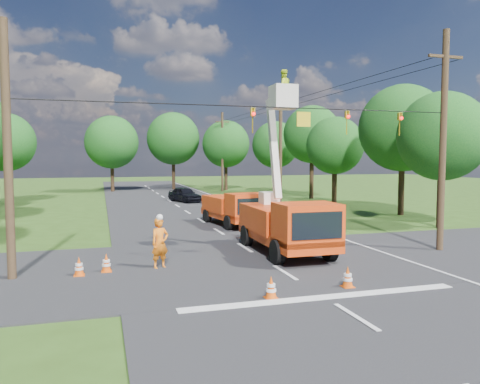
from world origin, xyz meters
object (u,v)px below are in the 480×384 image
object	(u,v)px
traffic_cone_1	(348,277)
traffic_cone_4	(106,263)
tree_right_a	(442,136)
tree_far_a	(112,142)
distant_car	(185,195)
pole_right_mid	(280,148)
tree_right_b	(403,128)
traffic_cone_2	(244,232)
second_truck	(234,208)
pole_left	(8,151)
traffic_cone_3	(265,224)
tree_right_e	(275,145)
traffic_cone_7	(258,210)
pole_right_far	(222,151)
tree_right_d	(312,135)
tree_right_c	(335,146)
tree_far_c	(226,144)
pole_right_near	(443,139)
tree_far_b	(173,139)
ground_worker	(160,243)
traffic_cone_0	(271,288)
traffic_cone_8	(265,227)
traffic_cone_5	(79,267)
bucket_truck	(287,216)

from	to	relation	value
traffic_cone_1	traffic_cone_4	size ratio (longest dim) A/B	1.00
tree_right_a	tree_far_a	bearing A→B (deg)	116.57
distant_car	pole_right_mid	size ratio (longest dim) A/B	0.42
tree_right_b	traffic_cone_2	bearing A→B (deg)	-155.68
second_truck	tree_right_a	world-z (taller)	tree_right_a
pole_left	tree_right_a	xyz separation A→B (m)	(23.00, 6.00, 1.06)
traffic_cone_1	traffic_cone_3	world-z (taller)	same
traffic_cone_4	pole_left	xyz separation A→B (m)	(-3.19, -0.07, 4.14)
tree_right_a	tree_right_e	bearing A→B (deg)	89.41
traffic_cone_7	pole_right_far	distance (m)	25.37
distant_car	traffic_cone_4	world-z (taller)	distant_car
traffic_cone_7	tree_right_d	size ratio (longest dim) A/B	0.07
pole_right_far	tree_right_e	size ratio (longest dim) A/B	1.16
pole_left	tree_right_c	size ratio (longest dim) A/B	1.15
pole_right_mid	tree_far_c	size ratio (longest dim) A/B	1.09
pole_right_near	pole_right_far	distance (m)	40.00
distant_car	tree_right_e	size ratio (longest dim) A/B	0.49
traffic_cone_2	tree_far_b	bearing A→B (deg)	86.73
tree_right_c	tree_far_c	xyz separation A→B (m)	(-3.70, 23.00, 0.75)
pole_right_far	tree_far_c	distance (m)	2.43
ground_worker	pole_right_far	xyz separation A→B (m)	(12.80, 39.84, 4.12)
pole_right_mid	tree_far_a	xyz separation A→B (m)	(-13.50, 23.00, 1.08)
traffic_cone_0	ground_worker	bearing A→B (deg)	118.75
pole_right_far	tree_right_e	world-z (taller)	pole_right_far
ground_worker	traffic_cone_3	world-z (taller)	ground_worker
tree_right_a	tree_far_c	distance (m)	36.22
traffic_cone_8	tree_right_d	world-z (taller)	tree_right_d
traffic_cone_3	tree_right_d	size ratio (longest dim) A/B	0.07
tree_far_b	pole_left	bearing A→B (deg)	-105.52
traffic_cone_1	tree_far_c	bearing A→B (deg)	79.92
traffic_cone_5	pole_right_near	distance (m)	16.46
traffic_cone_1	traffic_cone_4	bearing A→B (deg)	149.67
bucket_truck	distant_car	distance (m)	25.47
traffic_cone_5	tree_right_b	xyz separation A→B (m)	(22.26, 12.25, 6.08)
traffic_cone_0	traffic_cone_5	world-z (taller)	same
tree_right_a	distant_car	bearing A→B (deg)	120.40
traffic_cone_5	pole_right_near	world-z (taller)	pole_right_near
traffic_cone_8	pole_right_far	distance (m)	34.00
traffic_cone_4	pole_right_far	distance (m)	42.85
tree_right_b	tree_far_c	distance (m)	30.50
distant_car	tree_far_b	size ratio (longest dim) A/B	0.41
tree_right_c	tree_right_d	xyz separation A→B (m)	(1.60, 8.00, 1.37)
traffic_cone_0	tree_right_b	bearing A→B (deg)	45.35
pole_left	tree_far_b	world-z (taller)	tree_far_b
pole_left	traffic_cone_8	bearing A→B (deg)	30.08
traffic_cone_1	pole_right_mid	xyz separation A→B (m)	(7.24, 24.35, 4.75)
tree_right_e	tree_far_b	bearing A→B (deg)	137.20
ground_worker	bucket_truck	bearing A→B (deg)	-10.48
pole_left	ground_worker	bearing A→B (deg)	1.80
bucket_truck	tree_right_c	size ratio (longest dim) A/B	1.04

